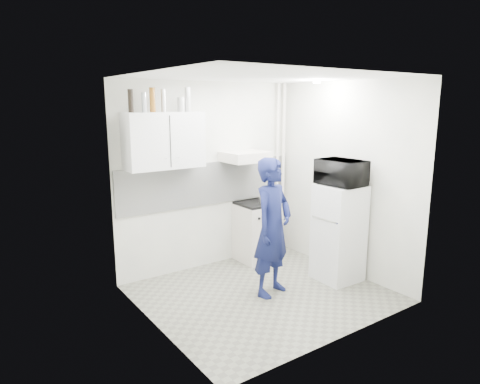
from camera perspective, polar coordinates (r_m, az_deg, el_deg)
floor at (r=5.43m, az=3.04°, el=-13.39°), size 2.80×2.80×0.00m
ceiling at (r=4.93m, az=3.38°, el=15.14°), size 2.80×2.80×0.00m
wall_back at (r=6.04m, az=-4.15°, el=2.12°), size 2.80×0.00×2.80m
wall_left at (r=4.32m, az=-11.58°, el=-1.99°), size 0.00×2.60×2.60m
wall_right at (r=5.98m, az=13.82°, el=1.71°), size 0.00×2.60×2.60m
person at (r=5.18m, az=4.37°, el=-4.71°), size 0.71×0.58×1.69m
stove at (r=6.39m, az=2.12°, el=-5.39°), size 0.53×0.53×0.85m
fridge at (r=5.78m, az=13.01°, el=-5.34°), size 0.55×0.55×1.28m
stove_top at (r=6.27m, az=2.15°, el=-1.55°), size 0.51×0.51×0.03m
saucepan at (r=6.27m, az=3.18°, el=-1.01°), size 0.15×0.15×0.09m
microwave at (r=5.60m, az=13.39°, el=2.54°), size 0.62×0.43×0.33m
bottle_a at (r=5.28m, az=-14.37°, el=11.69°), size 0.06×0.06×0.27m
bottle_b at (r=5.35m, az=-12.67°, el=11.58°), size 0.06×0.06×0.23m
bottle_c at (r=5.39m, az=-11.60°, el=11.94°), size 0.07×0.07×0.29m
bottle_d at (r=5.45m, az=-10.18°, el=11.90°), size 0.06×0.06×0.28m
canister_b at (r=5.55m, az=-7.89°, el=11.47°), size 0.09×0.09×0.18m
bottle_e at (r=5.60m, az=-6.99°, el=12.13°), size 0.08×0.08×0.30m
upper_cabinet at (r=5.46m, az=-10.09°, el=6.78°), size 1.00×0.35×0.70m
range_hood at (r=6.03m, az=0.72°, el=4.74°), size 0.60×0.50×0.14m
backsplash at (r=6.04m, az=-4.06°, el=1.17°), size 2.74×0.03×0.60m
pipe_a at (r=6.73m, az=5.76°, el=3.09°), size 0.05×0.05×2.60m
pipe_b at (r=6.65m, az=4.97°, el=3.01°), size 0.04×0.04×2.60m
ceiling_spot_fixture at (r=5.74m, az=10.20°, el=14.20°), size 0.10×0.10×0.02m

